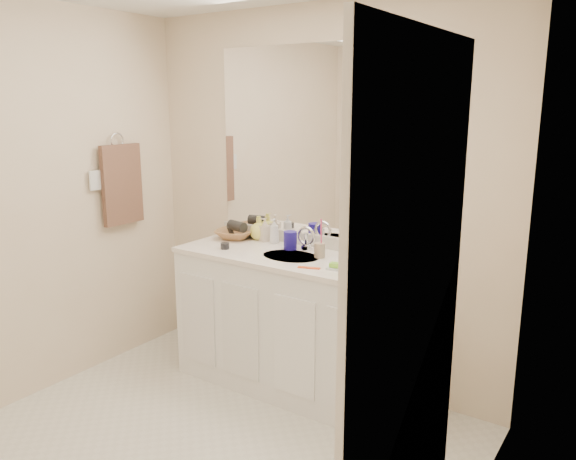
% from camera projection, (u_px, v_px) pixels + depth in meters
% --- Properties ---
extents(wall_back, '(2.60, 0.02, 2.40)m').
position_uv_depth(wall_back, '(316.00, 198.00, 3.62)').
color(wall_back, beige).
rests_on(wall_back, floor).
extents(wall_left, '(0.02, 2.60, 2.40)m').
position_uv_depth(wall_left, '(11.00, 208.00, 3.28)').
color(wall_left, beige).
rests_on(wall_left, floor).
extents(wall_right, '(0.02, 2.60, 2.40)m').
position_uv_depth(wall_right, '(447.00, 289.00, 1.86)').
color(wall_right, beige).
rests_on(wall_right, floor).
extents(vanity_cabinet, '(1.50, 0.55, 0.85)m').
position_uv_depth(vanity_cabinet, '(292.00, 324.00, 3.57)').
color(vanity_cabinet, white).
rests_on(vanity_cabinet, floor).
extents(countertop, '(1.52, 0.57, 0.03)m').
position_uv_depth(countertop, '(293.00, 258.00, 3.47)').
color(countertop, white).
rests_on(countertop, vanity_cabinet).
extents(backsplash, '(1.52, 0.03, 0.08)m').
position_uv_depth(backsplash, '(315.00, 241.00, 3.67)').
color(backsplash, silver).
rests_on(backsplash, countertop).
extents(sink_basin, '(0.37, 0.37, 0.02)m').
position_uv_depth(sink_basin, '(291.00, 258.00, 3.46)').
color(sink_basin, beige).
rests_on(sink_basin, countertop).
extents(faucet, '(0.02, 0.02, 0.11)m').
position_uv_depth(faucet, '(306.00, 241.00, 3.59)').
color(faucet, silver).
rests_on(faucet, countertop).
extents(mirror, '(1.48, 0.01, 1.20)m').
position_uv_depth(mirror, '(316.00, 142.00, 3.54)').
color(mirror, white).
rests_on(mirror, wall_back).
extents(blue_mug, '(0.09, 0.09, 0.12)m').
position_uv_depth(blue_mug, '(290.00, 240.00, 3.60)').
color(blue_mug, '#211697').
rests_on(blue_mug, countertop).
extents(tan_cup, '(0.08, 0.08, 0.09)m').
position_uv_depth(tan_cup, '(320.00, 250.00, 3.42)').
color(tan_cup, tan).
rests_on(tan_cup, countertop).
extents(toothbrush, '(0.02, 0.04, 0.19)m').
position_uv_depth(toothbrush, '(321.00, 234.00, 3.39)').
color(toothbrush, '#F03F7A').
rests_on(toothbrush, tan_cup).
extents(mouthwash_bottle, '(0.09, 0.09, 0.17)m').
position_uv_depth(mouthwash_bottle, '(345.00, 249.00, 3.29)').
color(mouthwash_bottle, '#0C6B98').
rests_on(mouthwash_bottle, countertop).
extents(soap_dish, '(0.10, 0.09, 0.01)m').
position_uv_depth(soap_dish, '(336.00, 268.00, 3.18)').
color(soap_dish, silver).
rests_on(soap_dish, countertop).
extents(green_soap, '(0.07, 0.06, 0.02)m').
position_uv_depth(green_soap, '(336.00, 265.00, 3.18)').
color(green_soap, '#8BE337').
rests_on(green_soap, soap_dish).
extents(orange_comb, '(0.13, 0.07, 0.01)m').
position_uv_depth(orange_comb, '(309.00, 268.00, 3.20)').
color(orange_comb, '#F94F1A').
rests_on(orange_comb, countertop).
extents(dark_jar, '(0.06, 0.06, 0.04)m').
position_uv_depth(dark_jar, '(225.00, 246.00, 3.62)').
color(dark_jar, black).
rests_on(dark_jar, countertop).
extents(soap_bottle_white, '(0.09, 0.09, 0.17)m').
position_uv_depth(soap_bottle_white, '(274.00, 231.00, 3.75)').
color(soap_bottle_white, white).
rests_on(soap_bottle_white, countertop).
extents(soap_bottle_cream, '(0.10, 0.10, 0.16)m').
position_uv_depth(soap_bottle_cream, '(265.00, 229.00, 3.81)').
color(soap_bottle_cream, beige).
rests_on(soap_bottle_cream, countertop).
extents(soap_bottle_yellow, '(0.14, 0.14, 0.16)m').
position_uv_depth(soap_bottle_yellow, '(259.00, 228.00, 3.85)').
color(soap_bottle_yellow, '#EBE75B').
rests_on(soap_bottle_yellow, countertop).
extents(wicker_basket, '(0.32, 0.32, 0.06)m').
position_uv_depth(wicker_basket, '(235.00, 234.00, 3.89)').
color(wicker_basket, '#93643B').
rests_on(wicker_basket, countertop).
extents(hair_dryer, '(0.15, 0.10, 0.07)m').
position_uv_depth(hair_dryer, '(237.00, 226.00, 3.87)').
color(hair_dryer, black).
rests_on(hair_dryer, wicker_basket).
extents(towel_ring, '(0.01, 0.11, 0.11)m').
position_uv_depth(towel_ring, '(117.00, 141.00, 3.81)').
color(towel_ring, silver).
rests_on(towel_ring, wall_left).
extents(hand_towel, '(0.04, 0.32, 0.55)m').
position_uv_depth(hand_towel, '(122.00, 185.00, 3.87)').
color(hand_towel, '#462F25').
rests_on(hand_towel, towel_ring).
extents(switch_plate, '(0.01, 0.08, 0.13)m').
position_uv_depth(switch_plate, '(95.00, 180.00, 3.71)').
color(switch_plate, white).
rests_on(switch_plate, wall_left).
extents(door, '(0.02, 0.82, 2.00)m').
position_uv_depth(door, '(406.00, 379.00, 1.67)').
color(door, white).
rests_on(door, floor).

